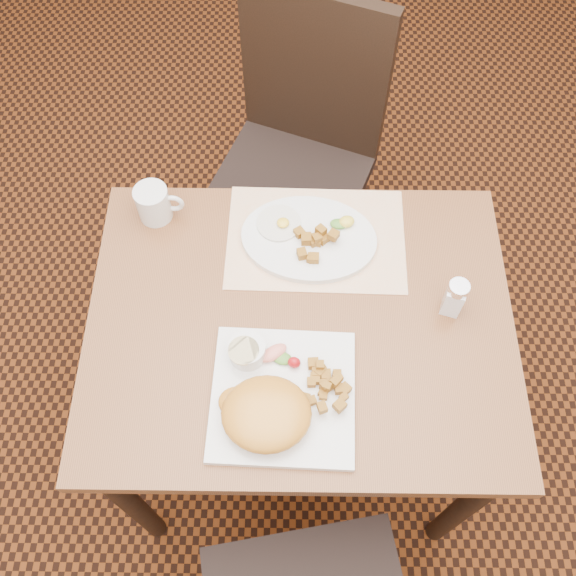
# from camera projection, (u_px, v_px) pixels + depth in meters

# --- Properties ---
(ground) EXTENTS (8.00, 8.00, 0.00)m
(ground) POSITION_uv_depth(u_px,v_px,m) (296.00, 428.00, 2.00)
(ground) COLOR black
(ground) RESTS_ON ground
(table) EXTENTS (0.90, 0.70, 0.75)m
(table) POSITION_uv_depth(u_px,v_px,m) (300.00, 343.00, 1.44)
(table) COLOR brown
(table) RESTS_ON ground
(chair_far) EXTENTS (0.55, 0.55, 0.97)m
(chair_far) POSITION_uv_depth(u_px,v_px,m) (299.00, 147.00, 1.86)
(chair_far) COLOR black
(chair_far) RESTS_ON ground
(placemat) EXTENTS (0.41, 0.29, 0.00)m
(placemat) POSITION_uv_depth(u_px,v_px,m) (316.00, 239.00, 1.45)
(placemat) COLOR white
(placemat) RESTS_ON table
(plate_square) EXTENTS (0.29, 0.29, 0.02)m
(plate_square) POSITION_uv_depth(u_px,v_px,m) (283.00, 396.00, 1.26)
(plate_square) COLOR silver
(plate_square) RESTS_ON table
(plate_oval) EXTENTS (0.33, 0.26, 0.02)m
(plate_oval) POSITION_uv_depth(u_px,v_px,m) (309.00, 239.00, 1.44)
(plate_oval) COLOR silver
(plate_oval) RESTS_ON placemat
(hollandaise_mound) EXTENTS (0.18, 0.15, 0.06)m
(hollandaise_mound) POSITION_uv_depth(u_px,v_px,m) (265.00, 414.00, 1.20)
(hollandaise_mound) COLOR orange
(hollandaise_mound) RESTS_ON plate_square
(ramekin) EXTENTS (0.07, 0.08, 0.04)m
(ramekin) POSITION_uv_depth(u_px,v_px,m) (247.00, 350.00, 1.27)
(ramekin) COLOR silver
(ramekin) RESTS_ON plate_square
(garnish_sq) EXTENTS (0.09, 0.06, 0.03)m
(garnish_sq) POSITION_uv_depth(u_px,v_px,m) (280.00, 356.00, 1.28)
(garnish_sq) COLOR #387223
(garnish_sq) RESTS_ON plate_square
(fried_egg) EXTENTS (0.10, 0.10, 0.02)m
(fried_egg) POSITION_uv_depth(u_px,v_px,m) (279.00, 223.00, 1.44)
(fried_egg) COLOR white
(fried_egg) RESTS_ON plate_oval
(garnish_ov) EXTENTS (0.06, 0.04, 0.02)m
(garnish_ov) POSITION_uv_depth(u_px,v_px,m) (344.00, 222.00, 1.44)
(garnish_ov) COLOR #387223
(garnish_ov) RESTS_ON plate_oval
(salt_shaker) EXTENTS (0.05, 0.05, 0.10)m
(salt_shaker) POSITION_uv_depth(u_px,v_px,m) (455.00, 297.00, 1.32)
(salt_shaker) COLOR white
(salt_shaker) RESTS_ON table
(coffee_mug) EXTENTS (0.11, 0.08, 0.09)m
(coffee_mug) POSITION_uv_depth(u_px,v_px,m) (154.00, 203.00, 1.45)
(coffee_mug) COLOR silver
(coffee_mug) RESTS_ON table
(home_fries_sq) EXTENTS (0.10, 0.12, 0.03)m
(home_fries_sq) POSITION_uv_depth(u_px,v_px,m) (326.00, 384.00, 1.25)
(home_fries_sq) COLOR #A66C1A
(home_fries_sq) RESTS_ON plate_square
(home_fries_ov) EXTENTS (0.10, 0.09, 0.04)m
(home_fries_ov) POSITION_uv_depth(u_px,v_px,m) (315.00, 241.00, 1.41)
(home_fries_ov) COLOR #A66C1A
(home_fries_ov) RESTS_ON plate_oval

